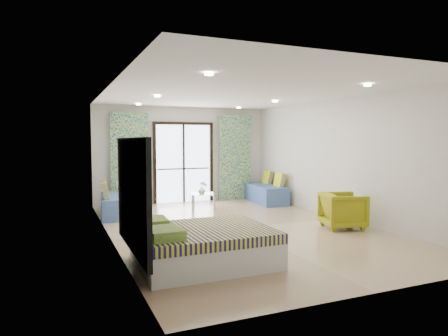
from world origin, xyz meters
name	(u,v)px	position (x,y,z in m)	size (l,w,h in m)	color
floor	(239,228)	(0.00, 0.00, 0.00)	(5.00, 7.50, 0.01)	tan
ceiling	(239,93)	(0.00, 0.00, 2.70)	(5.00, 7.50, 0.01)	silver
wall_back	(183,155)	(0.00, 3.75, 1.35)	(5.00, 0.01, 2.70)	silver
wall_front	(380,177)	(0.00, -3.75, 1.35)	(5.00, 0.01, 2.70)	silver
wall_left	(110,164)	(-2.50, 0.00, 1.35)	(0.01, 7.50, 2.70)	silver
wall_right	(340,159)	(2.50, 0.00, 1.35)	(0.01, 7.50, 2.70)	silver
balcony_door	(184,158)	(0.00, 3.72, 1.26)	(1.76, 0.08, 2.28)	black
balcony_rail	(184,169)	(0.00, 3.73, 0.95)	(1.52, 0.03, 0.04)	#595451
curtain_left	(130,160)	(-1.55, 3.57, 1.25)	(1.00, 0.10, 2.50)	silver
curtain_right	(235,158)	(1.55, 3.57, 1.25)	(1.00, 0.10, 2.50)	silver
downlight_a	(209,74)	(-1.40, -2.00, 2.67)	(0.12, 0.12, 0.02)	#FFE0B2
downlight_b	(368,85)	(1.40, -2.00, 2.67)	(0.12, 0.12, 0.02)	#FFE0B2
downlight_c	(157,96)	(-1.40, 1.00, 2.67)	(0.12, 0.12, 0.02)	#FFE0B2
downlight_d	(275,101)	(1.40, 1.00, 2.67)	(0.12, 0.12, 0.02)	#FFE0B2
downlight_e	(139,104)	(-1.40, 3.00, 2.67)	(0.12, 0.12, 0.02)	#FFE0B2
downlight_f	(239,108)	(1.40, 3.00, 2.67)	(0.12, 0.12, 0.02)	#FFE0B2
headboard	(132,195)	(-2.46, -1.92, 1.05)	(0.06, 2.10, 1.50)	black
switch_plate	(118,185)	(-2.47, -0.67, 1.05)	(0.02, 0.10, 0.10)	silver
bed	(203,245)	(-1.48, -1.92, 0.27)	(1.86, 1.52, 0.64)	silver
daybed_left	(115,204)	(-2.12, 2.31, 0.26)	(0.83, 1.76, 0.84)	#3C5890
daybed_right	(266,193)	(2.12, 2.70, 0.27)	(0.86, 1.82, 0.87)	#3C5890
coffee_table	(204,195)	(0.09, 2.30, 0.37)	(0.81, 0.81, 0.72)	silver
vase	(202,190)	(0.01, 2.23, 0.51)	(0.19, 0.20, 0.19)	white
armchair	(343,209)	(1.91, -0.85, 0.39)	(0.77, 0.72, 0.79)	#9C9B14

